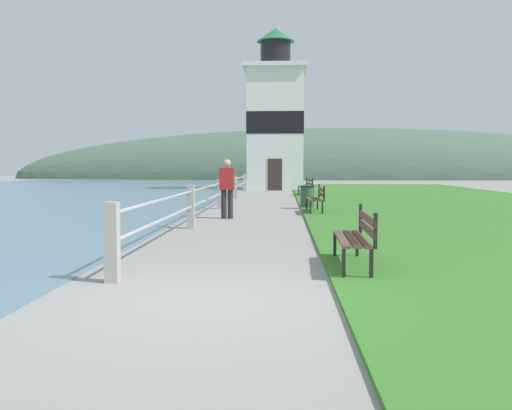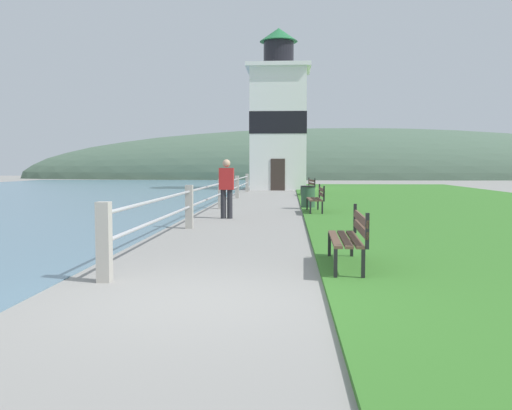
# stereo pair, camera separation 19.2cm
# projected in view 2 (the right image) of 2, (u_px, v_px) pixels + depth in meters

# --- Properties ---
(ground_plane) EXTENTS (160.00, 160.00, 0.00)m
(ground_plane) POSITION_uv_depth(u_px,v_px,m) (197.00, 301.00, 6.64)
(ground_plane) COLOR gray
(grass_verge) EXTENTS (12.00, 48.24, 0.06)m
(grass_verge) POSITION_uv_depth(u_px,v_px,m) (454.00, 205.00, 22.22)
(grass_verge) COLOR #387528
(grass_verge) RESTS_ON ground_plane
(seawall_railing) EXTENTS (0.18, 26.52, 1.09)m
(seawall_railing) POSITION_uv_depth(u_px,v_px,m) (221.00, 191.00, 20.78)
(seawall_railing) COLOR #A8A399
(seawall_railing) RESTS_ON ground_plane
(park_bench_near) EXTENTS (0.52, 1.90, 0.94)m
(park_bench_near) POSITION_uv_depth(u_px,v_px,m) (351.00, 234.00, 8.58)
(park_bench_near) COLOR brown
(park_bench_near) RESTS_ON ground_plane
(park_bench_midway) EXTENTS (0.52, 1.78, 0.94)m
(park_bench_midway) POSITION_uv_depth(u_px,v_px,m) (317.00, 197.00, 18.66)
(park_bench_midway) COLOR brown
(park_bench_midway) RESTS_ON ground_plane
(park_bench_far) EXTENTS (0.71, 1.83, 0.94)m
(park_bench_far) POSITION_uv_depth(u_px,v_px,m) (309.00, 185.00, 29.62)
(park_bench_far) COLOR brown
(park_bench_far) RESTS_ON ground_plane
(lighthouse) EXTENTS (4.12, 4.12, 10.49)m
(lighthouse) POSITION_uv_depth(u_px,v_px,m) (278.00, 120.00, 37.40)
(lighthouse) COLOR white
(lighthouse) RESTS_ON ground_plane
(person_strolling) EXTENTS (0.43, 0.24, 1.76)m
(person_strolling) POSITION_uv_depth(u_px,v_px,m) (226.00, 186.00, 16.89)
(person_strolling) COLOR #28282D
(person_strolling) RESTS_ON ground_plane
(trash_bin) EXTENTS (0.54, 0.54, 0.84)m
(trash_bin) POSITION_uv_depth(u_px,v_px,m) (308.00, 197.00, 20.73)
(trash_bin) COLOR #2D5138
(trash_bin) RESTS_ON ground_plane
(distant_hillside) EXTENTS (80.00, 16.00, 12.00)m
(distant_hillside) POSITION_uv_depth(u_px,v_px,m) (347.00, 179.00, 68.08)
(distant_hillside) COLOR #4C6651
(distant_hillside) RESTS_ON ground_plane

